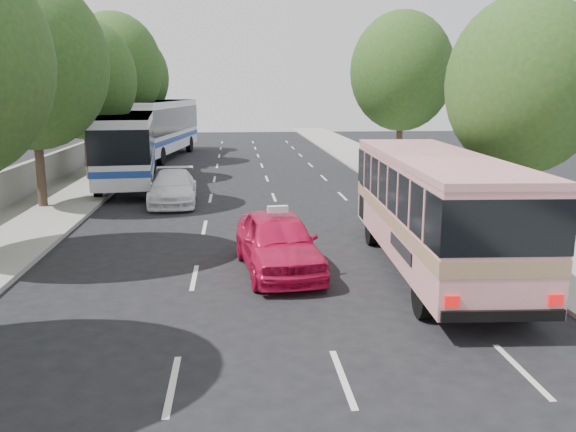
{
  "coord_description": "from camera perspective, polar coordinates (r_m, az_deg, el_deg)",
  "views": [
    {
      "loc": [
        -0.8,
        -11.56,
        4.87
      ],
      "look_at": [
        0.59,
        4.08,
        1.6
      ],
      "focal_mm": 38.0,
      "sensor_mm": 36.0,
      "label": 1
    }
  ],
  "objects": [
    {
      "name": "sidewalk_right",
      "position": [
        33.25,
        11.23,
        3.22
      ],
      "size": [
        4.0,
        90.0,
        0.12
      ],
      "primitive_type": "cube",
      "color": "#9E998E",
      "rests_on": "ground"
    },
    {
      "name": "pink_bus",
      "position": [
        16.69,
        13.52,
        1.48
      ],
      "size": [
        3.04,
        10.12,
        3.19
      ],
      "rotation": [
        0.0,
        0.0,
        -0.05
      ],
      "color": "pink",
      "rests_on": "ground"
    },
    {
      "name": "ground",
      "position": [
        12.57,
        -1.07,
        -11.04
      ],
      "size": [
        120.0,
        120.0,
        0.0
      ],
      "primitive_type": "plane",
      "color": "black",
      "rests_on": "ground"
    },
    {
      "name": "white_pickup",
      "position": [
        26.83,
        -10.71,
        2.63
      ],
      "size": [
        2.19,
        4.95,
        1.41
      ],
      "primitive_type": "imported",
      "rotation": [
        0.0,
        0.0,
        0.04
      ],
      "color": "white",
      "rests_on": "ground"
    },
    {
      "name": "sidewalk_left",
      "position": [
        32.84,
        -18.61,
        2.75
      ],
      "size": [
        4.0,
        90.0,
        0.15
      ],
      "primitive_type": "cube",
      "color": "#9E998E",
      "rests_on": "ground"
    },
    {
      "name": "pink_taxi",
      "position": [
        16.49,
        -0.96,
        -2.46
      ],
      "size": [
        2.47,
        5.0,
        1.64
      ],
      "primitive_type": "imported",
      "rotation": [
        0.0,
        0.0,
        0.12
      ],
      "color": "#CE1145",
      "rests_on": "ground"
    },
    {
      "name": "low_wall",
      "position": [
        33.2,
        -21.73,
        4.06
      ],
      "size": [
        0.3,
        90.0,
        1.5
      ],
      "primitive_type": "cube",
      "color": "#9E998E",
      "rests_on": "sidewalk_left"
    },
    {
      "name": "tree_left_e",
      "position": [
        42.23,
        -15.93,
        13.45
      ],
      "size": [
        6.3,
        6.3,
        9.82
      ],
      "color": "#38281E",
      "rests_on": "ground"
    },
    {
      "name": "tree_right_far",
      "position": [
        36.87,
        10.76,
        13.51
      ],
      "size": [
        6.0,
        6.0,
        9.35
      ],
      "color": "#38281E",
      "rests_on": "ground"
    },
    {
      "name": "tour_coach_front",
      "position": [
        32.78,
        -14.83,
        6.64
      ],
      "size": [
        3.87,
        12.24,
        3.6
      ],
      "rotation": [
        0.0,
        0.0,
        0.11
      ],
      "color": "silver",
      "rests_on": "ground"
    },
    {
      "name": "tour_coach_rear",
      "position": [
        45.13,
        -12.02,
        8.44
      ],
      "size": [
        4.72,
        13.88,
        4.08
      ],
      "rotation": [
        0.0,
        0.0,
        -0.13
      ],
      "color": "white",
      "rests_on": "ground"
    },
    {
      "name": "tree_right_near",
      "position": [
        21.73,
        21.54,
        11.84
      ],
      "size": [
        5.1,
        5.1,
        7.95
      ],
      "color": "#38281E",
      "rests_on": "ground"
    },
    {
      "name": "tree_left_f",
      "position": [
        50.13,
        -14.42,
        12.7
      ],
      "size": [
        5.88,
        5.88,
        9.16
      ],
      "color": "#38281E",
      "rests_on": "ground"
    },
    {
      "name": "tree_left_c",
      "position": [
        26.71,
        -22.78,
        13.57
      ],
      "size": [
        6.0,
        6.0,
        9.35
      ],
      "color": "#38281E",
      "rests_on": "ground"
    },
    {
      "name": "taxi_roof_sign",
      "position": [
        16.29,
        -0.97,
        0.64
      ],
      "size": [
        0.57,
        0.24,
        0.18
      ],
      "primitive_type": "cube",
      "rotation": [
        0.0,
        0.0,
        0.12
      ],
      "color": "silver",
      "rests_on": "pink_taxi"
    },
    {
      "name": "tree_left_d",
      "position": [
        34.39,
        -18.51,
        12.44
      ],
      "size": [
        5.52,
        5.52,
        8.6
      ],
      "color": "#38281E",
      "rests_on": "ground"
    }
  ]
}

